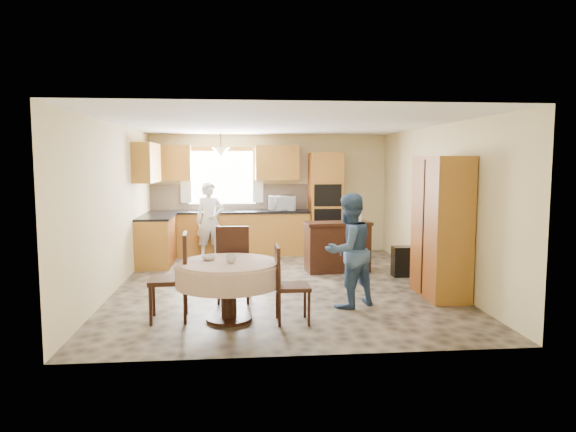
% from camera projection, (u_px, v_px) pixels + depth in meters
% --- Properties ---
extents(floor, '(5.00, 6.00, 0.01)m').
position_uv_depth(floor, '(281.00, 285.00, 8.08)').
color(floor, '#71614F').
rests_on(floor, ground).
extents(ceiling, '(5.00, 6.00, 0.01)m').
position_uv_depth(ceiling, '(280.00, 124.00, 7.82)').
color(ceiling, white).
rests_on(ceiling, wall_back).
extents(wall_back, '(5.00, 0.02, 2.50)m').
position_uv_depth(wall_back, '(270.00, 194.00, 10.92)').
color(wall_back, '#D0BD85').
rests_on(wall_back, floor).
extents(wall_front, '(5.00, 0.02, 2.50)m').
position_uv_depth(wall_front, '(305.00, 231.00, 4.98)').
color(wall_front, '#D0BD85').
rests_on(wall_front, floor).
extents(wall_left, '(0.02, 6.00, 2.50)m').
position_uv_depth(wall_left, '(115.00, 207.00, 7.72)').
color(wall_left, '#D0BD85').
rests_on(wall_left, floor).
extents(wall_right, '(0.02, 6.00, 2.50)m').
position_uv_depth(wall_right, '(437.00, 204.00, 8.18)').
color(wall_right, '#D0BD85').
rests_on(wall_right, floor).
extents(window, '(1.40, 0.03, 1.10)m').
position_uv_depth(window, '(222.00, 177.00, 10.77)').
color(window, white).
rests_on(window, wall_back).
extents(curtain_left, '(0.22, 0.02, 1.15)m').
position_uv_depth(curtain_left, '(186.00, 175.00, 10.65)').
color(curtain_left, white).
rests_on(curtain_left, wall_back).
extents(curtain_right, '(0.22, 0.02, 1.15)m').
position_uv_depth(curtain_right, '(258.00, 175.00, 10.79)').
color(curtain_right, white).
rests_on(curtain_right, wall_back).
extents(base_cab_back, '(3.30, 0.60, 0.88)m').
position_uv_depth(base_cab_back, '(230.00, 234.00, 10.63)').
color(base_cab_back, gold).
rests_on(base_cab_back, floor).
extents(counter_back, '(3.30, 0.64, 0.04)m').
position_uv_depth(counter_back, '(229.00, 212.00, 10.58)').
color(counter_back, black).
rests_on(counter_back, base_cab_back).
extents(base_cab_left, '(0.60, 1.20, 0.88)m').
position_uv_depth(base_cab_left, '(156.00, 241.00, 9.61)').
color(base_cab_left, gold).
rests_on(base_cab_left, floor).
extents(counter_left, '(0.64, 1.20, 0.04)m').
position_uv_depth(counter_left, '(156.00, 217.00, 9.57)').
color(counter_left, black).
rests_on(counter_left, base_cab_left).
extents(backsplash, '(3.30, 0.02, 0.55)m').
position_uv_depth(backsplash, '(230.00, 197.00, 10.84)').
color(backsplash, '#CFB192').
rests_on(backsplash, wall_back).
extents(wall_cab_left, '(0.85, 0.33, 0.72)m').
position_uv_depth(wall_cab_left, '(170.00, 163.00, 10.50)').
color(wall_cab_left, '#C68431').
rests_on(wall_cab_left, wall_back).
extents(wall_cab_right, '(0.90, 0.33, 0.72)m').
position_uv_depth(wall_cab_right, '(277.00, 163.00, 10.70)').
color(wall_cab_right, '#C68431').
rests_on(wall_cab_right, wall_back).
extents(wall_cab_side, '(0.33, 1.20, 0.72)m').
position_uv_depth(wall_cab_side, '(147.00, 163.00, 9.45)').
color(wall_cab_side, '#C68431').
rests_on(wall_cab_side, wall_left).
extents(oven_tower, '(0.66, 0.62, 2.12)m').
position_uv_depth(oven_tower, '(325.00, 203.00, 10.74)').
color(oven_tower, gold).
rests_on(oven_tower, floor).
extents(oven_upper, '(0.56, 0.01, 0.45)m').
position_uv_depth(oven_upper, '(328.00, 195.00, 10.41)').
color(oven_upper, black).
rests_on(oven_upper, oven_tower).
extents(oven_lower, '(0.56, 0.01, 0.45)m').
position_uv_depth(oven_lower, '(328.00, 220.00, 10.46)').
color(oven_lower, black).
rests_on(oven_lower, oven_tower).
extents(pendant, '(0.36, 0.36, 0.18)m').
position_uv_depth(pendant, '(221.00, 152.00, 10.24)').
color(pendant, beige).
rests_on(pendant, ceiling).
extents(sideboard, '(1.20, 0.60, 0.82)m').
position_uv_depth(sideboard, '(337.00, 248.00, 9.02)').
color(sideboard, '#39190F').
rests_on(sideboard, floor).
extents(space_heater, '(0.37, 0.26, 0.51)m').
position_uv_depth(space_heater, '(403.00, 261.00, 8.65)').
color(space_heater, black).
rests_on(space_heater, floor).
extents(cupboard, '(0.52, 1.05, 2.00)m').
position_uv_depth(cupboard, '(441.00, 227.00, 7.28)').
color(cupboard, gold).
rests_on(cupboard, floor).
extents(dining_table, '(1.28, 1.28, 0.72)m').
position_uv_depth(dining_table, '(229.00, 275.00, 6.20)').
color(dining_table, '#39190F').
rests_on(dining_table, floor).
extents(chair_left, '(0.50, 0.50, 1.07)m').
position_uv_depth(chair_left, '(176.00, 272.00, 6.22)').
color(chair_left, '#39190F').
rests_on(chair_left, floor).
extents(chair_back, '(0.50, 0.50, 1.07)m').
position_uv_depth(chair_back, '(234.00, 260.00, 7.00)').
color(chair_back, '#39190F').
rests_on(chair_back, floor).
extents(chair_right, '(0.41, 0.41, 0.93)m').
position_uv_depth(chair_right, '(286.00, 280.00, 6.13)').
color(chair_right, '#39190F').
rests_on(chair_right, floor).
extents(framed_picture, '(0.06, 0.61, 0.51)m').
position_uv_depth(framed_picture, '(428.00, 185.00, 8.44)').
color(framed_picture, gold).
rests_on(framed_picture, wall_right).
extents(microwave, '(0.59, 0.43, 0.31)m').
position_uv_depth(microwave, '(282.00, 203.00, 10.61)').
color(microwave, silver).
rests_on(microwave, counter_back).
extents(person_sink, '(0.61, 0.46, 1.53)m').
position_uv_depth(person_sink, '(210.00, 221.00, 10.17)').
color(person_sink, silver).
rests_on(person_sink, floor).
extents(person_dining, '(0.92, 0.86, 1.51)m').
position_uv_depth(person_dining, '(349.00, 251.00, 6.78)').
color(person_dining, '#375178').
rests_on(person_dining, floor).
extents(bowl_sideboard, '(0.22, 0.22, 0.05)m').
position_uv_depth(bowl_sideboard, '(322.00, 224.00, 8.95)').
color(bowl_sideboard, '#B2B2B2').
rests_on(bowl_sideboard, sideboard).
extents(bottle_sideboard, '(0.13, 0.13, 0.27)m').
position_uv_depth(bottle_sideboard, '(359.00, 217.00, 9.00)').
color(bottle_sideboard, silver).
rests_on(bottle_sideboard, sideboard).
extents(cup_table, '(0.14, 0.14, 0.10)m').
position_uv_depth(cup_table, '(231.00, 259.00, 6.10)').
color(cup_table, '#B2B2B2').
rests_on(cup_table, dining_table).
extents(bowl_table, '(0.20, 0.20, 0.05)m').
position_uv_depth(bowl_table, '(209.00, 258.00, 6.28)').
color(bowl_table, '#B2B2B2').
rests_on(bowl_table, dining_table).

